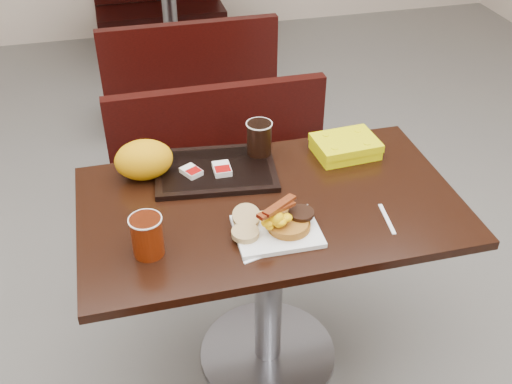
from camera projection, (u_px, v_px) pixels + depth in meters
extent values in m
cube|color=gray|center=(268.00, 356.00, 2.37)|extent=(6.00, 7.00, 0.01)
cube|color=white|center=(277.00, 231.00, 1.80)|extent=(0.25, 0.20, 0.01)
cylinder|color=#A4721B|center=(289.00, 224.00, 1.79)|extent=(0.15, 0.15, 0.03)
cylinder|color=black|center=(301.00, 213.00, 1.80)|extent=(0.09, 0.09, 0.01)
ellipsoid|color=#FFDA05|center=(276.00, 219.00, 1.75)|extent=(0.10, 0.09, 0.04)
cylinder|color=tan|center=(245.00, 233.00, 1.76)|extent=(0.09, 0.09, 0.02)
cylinder|color=tan|center=(246.00, 216.00, 1.81)|extent=(0.09, 0.09, 0.05)
cylinder|color=#8F1F05|center=(147.00, 236.00, 1.69)|extent=(0.10, 0.10, 0.12)
cube|color=white|center=(387.00, 219.00, 1.85)|extent=(0.03, 0.15, 0.00)
cube|color=#8C0504|center=(271.00, 182.00, 2.01)|extent=(0.04, 0.03, 0.01)
cube|color=black|center=(216.00, 170.00, 2.06)|extent=(0.43, 0.33, 0.02)
cube|color=silver|center=(191.00, 171.00, 2.02)|extent=(0.08, 0.08, 0.02)
cube|color=silver|center=(222.00, 169.00, 2.03)|extent=(0.06, 0.08, 0.02)
cylinder|color=black|center=(259.00, 138.00, 2.09)|extent=(0.10, 0.10, 0.12)
cube|color=#E0D903|center=(345.00, 146.00, 2.14)|extent=(0.23, 0.18, 0.06)
ellipsoid|color=#CE9506|center=(144.00, 160.00, 2.00)|extent=(0.22, 0.18, 0.13)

